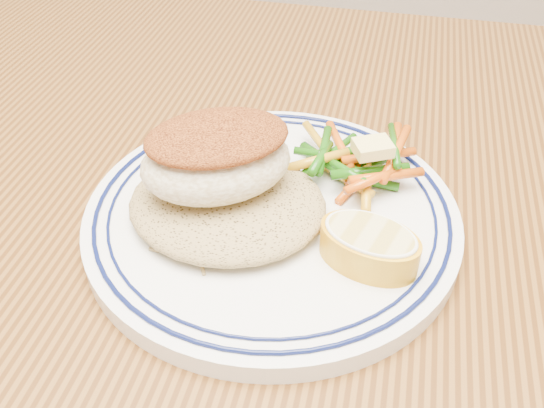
{
  "coord_description": "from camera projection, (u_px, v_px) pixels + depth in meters",
  "views": [
    {
      "loc": [
        0.09,
        -0.27,
        1.04
      ],
      "look_at": [
        0.01,
        0.05,
        0.77
      ],
      "focal_mm": 40.0,
      "sensor_mm": 36.0,
      "label": 1
    }
  ],
  "objects": [
    {
      "name": "dining_table",
      "position": [
        240.0,
        355.0,
        0.47
      ],
      "size": [
        1.5,
        0.9,
        0.75
      ],
      "color": "#4B2A0F",
      "rests_on": "ground"
    },
    {
      "name": "rice_pilaf",
      "position": [
        227.0,
        200.0,
        0.41
      ],
      "size": [
        0.14,
        0.12,
        0.03
      ],
      "primitive_type": "ellipsoid",
      "color": "olive",
      "rests_on": "plate"
    },
    {
      "name": "lemon_wedge",
      "position": [
        369.0,
        245.0,
        0.38
      ],
      "size": [
        0.07,
        0.07,
        0.03
      ],
      "color": "gold",
      "rests_on": "plate"
    },
    {
      "name": "butter_pat",
      "position": [
        373.0,
        148.0,
        0.42
      ],
      "size": [
        0.03,
        0.03,
        0.01
      ],
      "primitive_type": "cube",
      "rotation": [
        0.0,
        0.0,
        0.47
      ],
      "color": "#F5E078",
      "rests_on": "vegetable_pile"
    },
    {
      "name": "vegetable_pile",
      "position": [
        355.0,
        163.0,
        0.45
      ],
      "size": [
        0.1,
        0.1,
        0.03
      ],
      "color": "#D1510A",
      "rests_on": "plate"
    },
    {
      "name": "plate",
      "position": [
        272.0,
        215.0,
        0.43
      ],
      "size": [
        0.26,
        0.26,
        0.02
      ],
      "color": "white",
      "rests_on": "dining_table"
    },
    {
      "name": "fish_fillet",
      "position": [
        216.0,
        156.0,
        0.4
      ],
      "size": [
        0.12,
        0.11,
        0.05
      ],
      "color": "beige",
      "rests_on": "rice_pilaf"
    }
  ]
}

